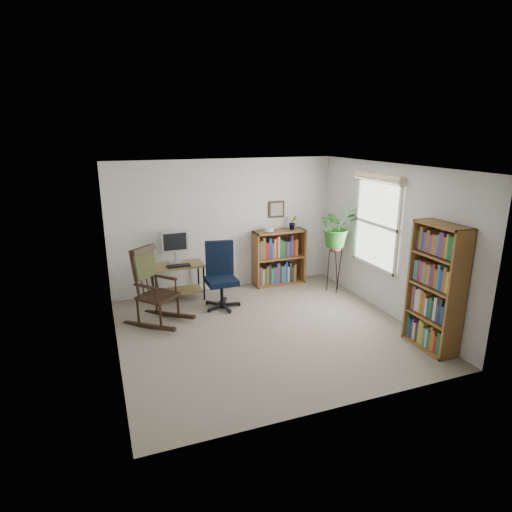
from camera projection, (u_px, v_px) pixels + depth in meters
name	position (u px, v px, depth m)	size (l,w,h in m)	color
floor	(265.00, 330.00, 6.39)	(4.20, 4.00, 0.00)	gray
ceiling	(267.00, 167.00, 5.71)	(4.20, 4.00, 0.00)	silver
wall_back	(225.00, 225.00, 7.85)	(4.20, 0.00, 2.40)	silver
wall_front	(341.00, 305.00, 4.26)	(4.20, 0.00, 2.40)	silver
wall_left	(110.00, 270.00, 5.34)	(0.00, 4.00, 2.40)	silver
wall_right	(389.00, 240.00, 6.77)	(0.00, 4.00, 2.40)	silver
window	(376.00, 224.00, 6.97)	(0.12, 1.20, 1.50)	silver
desk	(178.00, 282.00, 7.50)	(0.89, 0.49, 0.64)	olive
monitor	(175.00, 247.00, 7.45)	(0.46, 0.16, 0.56)	silver
keyboard	(179.00, 266.00, 7.29)	(0.40, 0.15, 0.03)	black
office_chair	(221.00, 276.00, 7.07)	(0.61, 0.61, 1.12)	black
rocking_chair	(157.00, 286.00, 6.48)	(0.63, 1.05, 1.21)	black
low_bookshelf	(279.00, 257.00, 8.22)	(1.00, 0.33, 1.06)	brown
tall_bookshelf	(436.00, 288.00, 5.66)	(0.32, 0.76, 1.73)	brown
plant_stand	(335.00, 267.00, 7.84)	(0.26, 0.26, 0.92)	black
spider_plant	(338.00, 206.00, 7.52)	(1.69, 1.88, 1.46)	#2A6E26
potted_plant_small	(293.00, 227.00, 8.16)	(0.13, 0.24, 0.11)	#2A6E26
framed_picture	(277.00, 209.00, 8.10)	(0.32, 0.04, 0.32)	black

